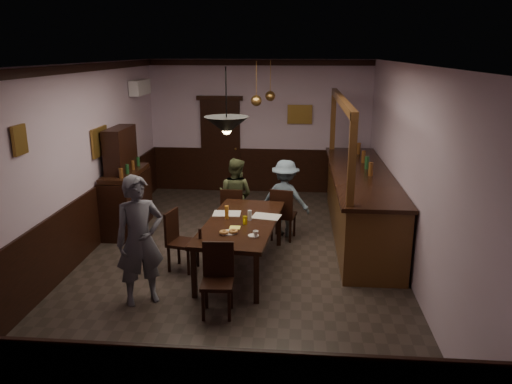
# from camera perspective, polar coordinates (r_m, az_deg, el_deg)

# --- Properties ---
(room) EXTENTS (5.01, 8.01, 3.01)m
(room) POSITION_cam_1_polar(r_m,az_deg,el_deg) (7.51, -1.97, 2.91)
(room) COLOR #2D2621
(room) RESTS_ON ground
(dining_table) EXTENTS (1.22, 2.29, 0.75)m
(dining_table) POSITION_cam_1_polar(r_m,az_deg,el_deg) (7.40, -1.68, -3.85)
(dining_table) COLOR black
(dining_table) RESTS_ON ground
(chair_far_left) EXTENTS (0.38, 0.38, 0.89)m
(chair_far_left) POSITION_cam_1_polar(r_m,az_deg,el_deg) (8.74, -2.71, -2.10)
(chair_far_left) COLOR black
(chair_far_left) RESTS_ON ground
(chair_far_right) EXTENTS (0.47, 0.47, 0.93)m
(chair_far_right) POSITION_cam_1_polar(r_m,az_deg,el_deg) (8.58, 3.05, -2.31)
(chair_far_right) COLOR black
(chair_far_right) RESTS_ON ground
(chair_near) EXTENTS (0.41, 0.41, 0.90)m
(chair_near) POSITION_cam_1_polar(r_m,az_deg,el_deg) (6.29, -4.39, -9.49)
(chair_near) COLOR black
(chair_near) RESTS_ON ground
(chair_side) EXTENTS (0.48, 0.48, 0.91)m
(chair_side) POSITION_cam_1_polar(r_m,az_deg,el_deg) (7.54, -8.88, -5.18)
(chair_side) COLOR black
(chair_side) RESTS_ON ground
(person_standing) EXTENTS (0.74, 0.67, 1.70)m
(person_standing) POSITION_cam_1_polar(r_m,az_deg,el_deg) (6.55, -13.14, -5.44)
(person_standing) COLOR #595966
(person_standing) RESTS_ON ground
(person_seated_left) EXTENTS (0.80, 0.72, 1.36)m
(person_seated_left) POSITION_cam_1_polar(r_m,az_deg,el_deg) (8.94, -2.37, -0.39)
(person_seated_left) COLOR #495231
(person_seated_left) RESTS_ON ground
(person_seated_right) EXTENTS (0.99, 0.75, 1.36)m
(person_seated_right) POSITION_cam_1_polar(r_m,az_deg,el_deg) (8.79, 3.36, -0.69)
(person_seated_right) COLOR slate
(person_seated_right) RESTS_ON ground
(newspaper_left) EXTENTS (0.43, 0.32, 0.01)m
(newspaper_left) POSITION_cam_1_polar(r_m,az_deg,el_deg) (7.73, -3.34, -2.47)
(newspaper_left) COLOR silver
(newspaper_left) RESTS_ON dining_table
(newspaper_right) EXTENTS (0.47, 0.38, 0.01)m
(newspaper_right) POSITION_cam_1_polar(r_m,az_deg,el_deg) (7.59, 1.19, -2.80)
(newspaper_right) COLOR silver
(newspaper_right) RESTS_ON dining_table
(napkin) EXTENTS (0.16, 0.16, 0.00)m
(napkin) POSITION_cam_1_polar(r_m,az_deg,el_deg) (7.13, -2.43, -4.07)
(napkin) COLOR #FAFA5C
(napkin) RESTS_ON dining_table
(saucer) EXTENTS (0.15, 0.15, 0.01)m
(saucer) POSITION_cam_1_polar(r_m,az_deg,el_deg) (6.81, -0.30, -5.01)
(saucer) COLOR white
(saucer) RESTS_ON dining_table
(coffee_cup) EXTENTS (0.09, 0.09, 0.07)m
(coffee_cup) POSITION_cam_1_polar(r_m,az_deg,el_deg) (6.77, -0.05, -4.75)
(coffee_cup) COLOR white
(coffee_cup) RESTS_ON saucer
(pastry_plate) EXTENTS (0.22, 0.22, 0.01)m
(pastry_plate) POSITION_cam_1_polar(r_m,az_deg,el_deg) (6.93, -3.15, -4.64)
(pastry_plate) COLOR white
(pastry_plate) RESTS_ON dining_table
(pastry_ring_a) EXTENTS (0.13, 0.13, 0.04)m
(pastry_ring_a) POSITION_cam_1_polar(r_m,az_deg,el_deg) (6.87, -3.68, -4.60)
(pastry_ring_a) COLOR #C68C47
(pastry_ring_a) RESTS_ON pastry_plate
(pastry_ring_b) EXTENTS (0.13, 0.13, 0.04)m
(pastry_ring_b) POSITION_cam_1_polar(r_m,az_deg,el_deg) (6.90, -2.61, -4.50)
(pastry_ring_b) COLOR #C68C47
(pastry_ring_b) RESTS_ON pastry_plate
(soda_can) EXTENTS (0.07, 0.07, 0.12)m
(soda_can) POSITION_cam_1_polar(r_m,az_deg,el_deg) (7.25, -1.27, -3.24)
(soda_can) COLOR yellow
(soda_can) RESTS_ON dining_table
(beer_glass) EXTENTS (0.06, 0.06, 0.20)m
(beer_glass) POSITION_cam_1_polar(r_m,az_deg,el_deg) (7.48, -3.36, -2.32)
(beer_glass) COLOR #BF721E
(beer_glass) RESTS_ON dining_table
(water_glass) EXTENTS (0.06, 0.06, 0.15)m
(water_glass) POSITION_cam_1_polar(r_m,az_deg,el_deg) (7.41, -0.72, -2.68)
(water_glass) COLOR silver
(water_glass) RESTS_ON dining_table
(pepper_mill) EXTENTS (0.04, 0.04, 0.14)m
(pepper_mill) POSITION_cam_1_polar(r_m,az_deg,el_deg) (6.75, -6.42, -4.75)
(pepper_mill) COLOR black
(pepper_mill) RESTS_ON dining_table
(sideboard) EXTENTS (0.51, 1.43, 1.88)m
(sideboard) POSITION_cam_1_polar(r_m,az_deg,el_deg) (9.30, -14.70, 0.23)
(sideboard) COLOR black
(sideboard) RESTS_ON ground
(bar_counter) EXTENTS (1.01, 4.33, 2.43)m
(bar_counter) POSITION_cam_1_polar(r_m,az_deg,el_deg) (8.99, 11.79, -1.06)
(bar_counter) COLOR #4C2F14
(bar_counter) RESTS_ON ground
(door_back) EXTENTS (0.90, 0.06, 2.10)m
(door_back) POSITION_cam_1_polar(r_m,az_deg,el_deg) (11.55, -4.06, 5.23)
(door_back) COLOR black
(door_back) RESTS_ON ground
(ac_unit) EXTENTS (0.20, 0.85, 0.30)m
(ac_unit) POSITION_cam_1_polar(r_m,az_deg,el_deg) (10.70, -13.12, 11.57)
(ac_unit) COLOR white
(ac_unit) RESTS_ON ground
(picture_left_small) EXTENTS (0.04, 0.28, 0.36)m
(picture_left_small) POSITION_cam_1_polar(r_m,az_deg,el_deg) (6.66, -25.42, 5.40)
(picture_left_small) COLOR olive
(picture_left_small) RESTS_ON ground
(picture_left_large) EXTENTS (0.04, 0.62, 0.48)m
(picture_left_large) POSITION_cam_1_polar(r_m,az_deg,el_deg) (8.86, -17.42, 5.52)
(picture_left_large) COLOR olive
(picture_left_large) RESTS_ON ground
(picture_back) EXTENTS (0.55, 0.04, 0.42)m
(picture_back) POSITION_cam_1_polar(r_m,az_deg,el_deg) (11.31, 5.03, 8.83)
(picture_back) COLOR olive
(picture_back) RESTS_ON ground
(pendant_iron) EXTENTS (0.56, 0.56, 0.82)m
(pendant_iron) POSITION_cam_1_polar(r_m,az_deg,el_deg) (6.25, -3.38, 7.59)
(pendant_iron) COLOR black
(pendant_iron) RESTS_ON ground
(pendant_brass_mid) EXTENTS (0.20, 0.20, 0.81)m
(pendant_brass_mid) POSITION_cam_1_polar(r_m,az_deg,el_deg) (9.23, 0.03, 10.39)
(pendant_brass_mid) COLOR #BF8C3F
(pendant_brass_mid) RESTS_ON ground
(pendant_brass_far) EXTENTS (0.20, 0.20, 0.81)m
(pendant_brass_far) POSITION_cam_1_polar(r_m,az_deg,el_deg) (10.15, 1.64, 10.89)
(pendant_brass_far) COLOR #BF8C3F
(pendant_brass_far) RESTS_ON ground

